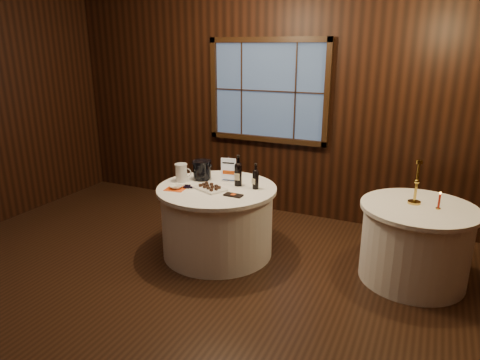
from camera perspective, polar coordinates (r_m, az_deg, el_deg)
The scene contains 16 objects.
ground at distance 4.12m, azimuth -9.66°, elevation -15.22°, with size 6.00×6.00×0.00m, color black.
back_wall at distance 5.72m, azimuth 3.81°, elevation 10.73°, with size 6.00×0.10×3.00m.
main_table at distance 4.70m, azimuth -3.04°, elevation -5.38°, with size 1.28×1.28×0.77m.
side_table at distance 4.51m, azimuth 22.27°, elevation -7.78°, with size 1.08×1.08×0.77m.
sign_stand at distance 4.73m, azimuth -1.54°, elevation 0.92°, with size 0.17×0.10×0.27m.
port_bottle_left at distance 4.57m, azimuth -0.25°, elevation 1.00°, with size 0.08×0.09×0.34m.
port_bottle_right at distance 4.48m, azimuth 2.09°, elevation 0.29°, with size 0.07×0.08×0.28m.
ice_bucket at distance 4.81m, azimuth -5.08°, elevation 1.38°, with size 0.21×0.21×0.22m.
chocolate_plate at distance 4.49m, azimuth -4.06°, elevation -1.02°, with size 0.39×0.33×0.05m.
chocolate_box at distance 4.29m, azimuth -0.90°, elevation -2.03°, with size 0.19×0.09×0.02m, color black.
grape_bunch at distance 4.55m, azimuth -7.05°, elevation -0.89°, with size 0.16×0.08×0.04m.
glass_pitcher at distance 4.77m, azimuth -7.82°, elevation 0.99°, with size 0.19×0.14×0.20m.
orange_napkin at distance 4.56m, azimuth -8.51°, elevation -1.13°, with size 0.20×0.20×0.00m, color #E44B13.
cracker_bowl at distance 4.55m, azimuth -8.52°, elevation -0.91°, with size 0.14×0.14×0.03m, color white.
brass_candlestick at distance 4.37m, azimuth 22.41°, elevation -1.00°, with size 0.12×0.12×0.43m.
red_candle at distance 4.34m, azimuth 25.01°, elevation -2.71°, with size 0.05×0.05×0.17m.
Camera 1 is at (2.04, -2.82, 2.21)m, focal length 32.00 mm.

